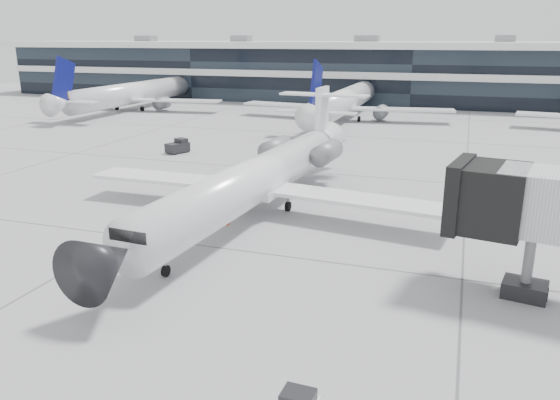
% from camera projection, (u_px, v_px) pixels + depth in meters
% --- Properties ---
extents(ground, '(220.00, 220.00, 0.00)m').
position_uv_depth(ground, '(278.00, 256.00, 31.09)').
color(ground, gray).
rests_on(ground, ground).
extents(terminal, '(170.00, 22.00, 10.00)m').
position_uv_depth(terminal, '(417.00, 76.00, 104.09)').
color(terminal, black).
rests_on(terminal, ground).
extents(bg_jet_left, '(32.00, 40.00, 9.60)m').
position_uv_depth(bg_jet_left, '(136.00, 109.00, 94.86)').
color(bg_jet_left, white).
rests_on(bg_jet_left, ground).
extents(bg_jet_center, '(32.00, 40.00, 9.60)m').
position_uv_depth(bg_jet_center, '(345.00, 119.00, 83.47)').
color(bg_jet_center, white).
rests_on(bg_jet_center, ground).
extents(regional_jet, '(26.83, 33.53, 7.74)m').
position_uv_depth(regional_jet, '(259.00, 177.00, 37.83)').
color(regional_jet, white).
rests_on(regional_jet, ground).
extents(traffic_cone, '(0.54, 0.54, 0.60)m').
position_uv_depth(traffic_cone, '(226.00, 220.00, 36.20)').
color(traffic_cone, '#ED3E0C').
rests_on(traffic_cone, ground).
extents(far_tug, '(2.21, 2.75, 1.52)m').
position_uv_depth(far_tug, '(178.00, 147.00, 58.68)').
color(far_tug, black).
rests_on(far_tug, ground).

